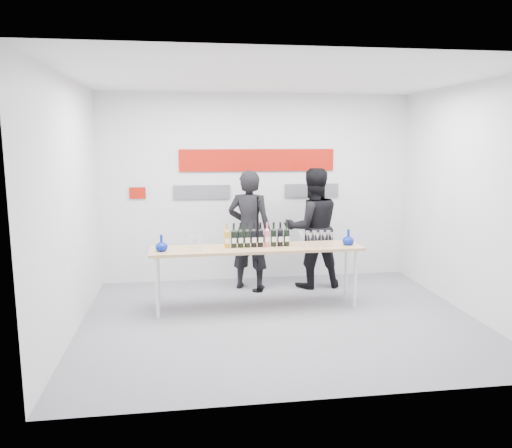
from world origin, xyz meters
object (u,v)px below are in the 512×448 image
tasting_table (257,252)px  mic_stand (258,263)px  presenter_left (249,230)px  presenter_right (312,228)px

tasting_table → mic_stand: 0.84m
mic_stand → tasting_table: bearing=-74.7°
presenter_left → presenter_right: (0.98, -0.03, 0.01)m
presenter_left → mic_stand: bearing=139.4°
presenter_left → presenter_right: bearing=-161.6°
presenter_left → mic_stand: 0.52m
presenter_right → mic_stand: bearing=5.8°
presenter_left → mic_stand: presenter_left is taller
presenter_right → mic_stand: 1.01m
tasting_table → presenter_right: (1.00, 0.90, 0.14)m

